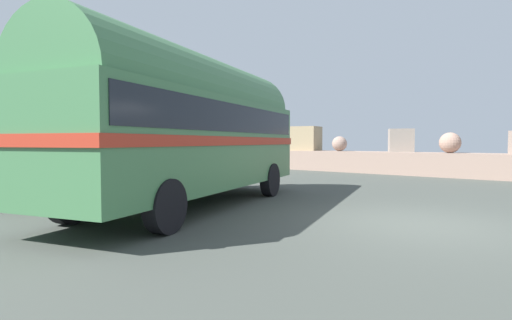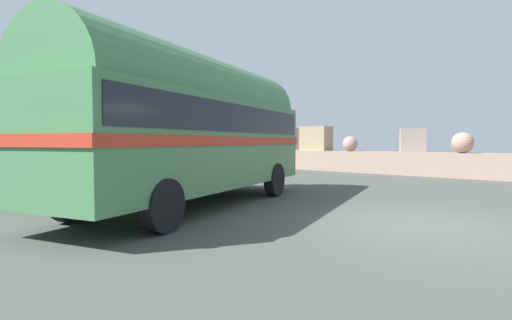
% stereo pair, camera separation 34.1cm
% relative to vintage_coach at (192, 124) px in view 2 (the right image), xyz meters
% --- Properties ---
extents(ground, '(32.00, 26.00, 0.02)m').
position_rel_vintage_coach_xyz_m(ground, '(4.88, 1.52, -2.04)').
color(ground, '#414640').
extents(breakwater, '(31.36, 2.38, 2.50)m').
position_rel_vintage_coach_xyz_m(breakwater, '(4.28, 13.35, -1.30)').
color(breakwater, gray).
rests_on(breakwater, ground).
extents(vintage_coach, '(4.93, 8.90, 3.70)m').
position_rel_vintage_coach_xyz_m(vintage_coach, '(0.00, 0.00, 0.00)').
color(vintage_coach, black).
rests_on(vintage_coach, ground).
extents(second_coach, '(5.66, 8.82, 3.70)m').
position_rel_vintage_coach_xyz_m(second_coach, '(-4.30, 0.71, 0.00)').
color(second_coach, black).
rests_on(second_coach, ground).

